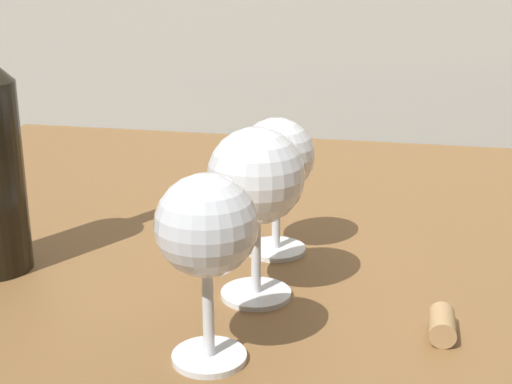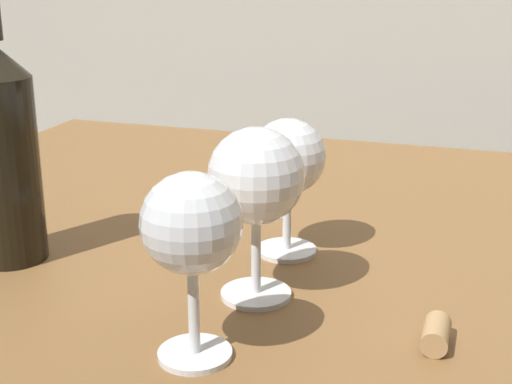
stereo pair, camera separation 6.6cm
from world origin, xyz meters
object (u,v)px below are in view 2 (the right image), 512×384
object	(u,v)px
wine_glass_port	(288,161)
cork	(436,334)
wine_glass_pinot	(256,179)
wine_bottle	(1,146)
wine_glass_white	(191,228)

from	to	relation	value
wine_glass_port	cork	world-z (taller)	wine_glass_port
wine_glass_pinot	wine_bottle	distance (m)	0.27
wine_glass_white	cork	distance (m)	0.22
wine_glass_white	wine_bottle	size ratio (longest dim) A/B	0.47
wine_glass_port	cork	bearing A→B (deg)	-42.20
cork	wine_glass_white	bearing A→B (deg)	-157.21
wine_glass_white	wine_glass_pinot	size ratio (longest dim) A/B	0.95
wine_glass_port	wine_bottle	distance (m)	0.29
wine_glass_pinot	wine_bottle	size ratio (longest dim) A/B	0.50
wine_bottle	wine_glass_pinot	bearing A→B (deg)	-1.77
wine_glass_pinot	wine_glass_port	world-z (taller)	wine_glass_pinot
wine_glass_pinot	wine_glass_port	size ratio (longest dim) A/B	1.11
wine_glass_pinot	wine_glass_port	bearing A→B (deg)	90.90
wine_glass_pinot	wine_bottle	bearing A→B (deg)	178.23
wine_bottle	cork	distance (m)	0.45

